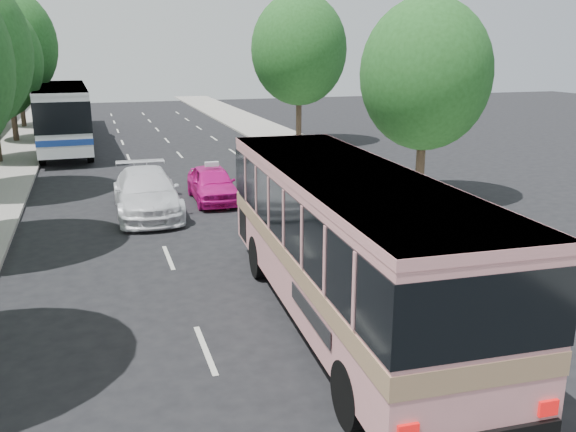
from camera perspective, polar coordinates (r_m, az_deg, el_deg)
name	(u,v)px	position (r m, az deg, el deg)	size (l,w,h in m)	color
ground	(267,301)	(15.08, -1.95, -7.98)	(120.00, 120.00, 0.00)	black
sidewalk_right	(313,153)	(35.99, 2.31, 5.95)	(4.00, 90.00, 0.12)	#9E998E
tree_left_e	(6,41)	(43.51, -24.89, 14.65)	(6.30, 6.30, 9.82)	#38281E
tree_left_f	(16,48)	(51.49, -24.07, 14.17)	(5.88, 5.88, 9.16)	#38281E
tree_right_near	(428,69)	(24.69, 13.00, 13.24)	(5.10, 5.10, 7.95)	#38281E
tree_right_far	(301,46)	(39.41, 1.18, 15.63)	(6.00, 6.00, 9.35)	#38281E
pink_bus	(345,230)	(13.27, 5.35, -1.33)	(3.32, 11.08, 3.50)	pink
pink_taxi	(212,184)	(24.79, -7.09, 3.03)	(1.68, 4.17, 1.42)	#D6128A
white_pickup	(147,192)	(23.24, -13.09, 2.17)	(2.29, 5.64, 1.64)	silver
tour_coach_front	(63,112)	(39.01, -20.29, 9.10)	(3.15, 12.94, 3.85)	white
tour_coach_rear	(68,104)	(48.96, -19.87, 9.86)	(2.54, 11.12, 3.32)	white
taxi_roof_sign	(212,164)	(24.63, -7.15, 4.85)	(0.55, 0.18, 0.18)	silver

